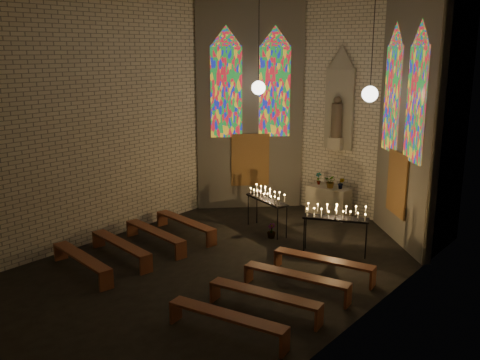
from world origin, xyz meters
name	(u,v)px	position (x,y,z in m)	size (l,w,h in m)	color
floor	(219,267)	(0.00, 0.00, 0.00)	(12.00, 12.00, 0.00)	black
room	(296,109)	(0.00, 3.37, 3.72)	(8.22, 12.43, 7.00)	beige
altar	(328,202)	(0.00, 5.45, 0.50)	(1.40, 0.60, 1.00)	#AAA28B
flower_vase_left	(319,178)	(-0.46, 5.55, 1.21)	(0.22, 0.15, 0.42)	#4C723F
flower_vase_center	(331,181)	(0.10, 5.38, 1.22)	(0.40, 0.34, 0.44)	#4C723F
flower_vase_right	(341,183)	(0.41, 5.50, 1.19)	(0.21, 0.17, 0.37)	#4C723F
aisle_flower_pot	(271,231)	(-0.23, 2.58, 0.22)	(0.25, 0.25, 0.44)	#4C723F
votive_stand_left	(267,197)	(-0.70, 2.99, 1.08)	(1.75, 0.97, 1.26)	black
votive_stand_right	(336,215)	(1.81, 2.66, 1.10)	(1.76, 1.09, 1.28)	black
pew_left_0	(185,223)	(-2.34, 1.16, 0.39)	(2.53, 0.74, 0.48)	#5B2C1A
pew_right_0	(323,261)	(2.34, 1.16, 0.39)	(2.53, 0.74, 0.48)	#5B2C1A
pew_left_1	(155,233)	(-2.34, -0.04, 0.39)	(2.53, 0.74, 0.48)	#5B2C1A
pew_right_1	(296,277)	(2.34, -0.04, 0.39)	(2.53, 0.74, 0.48)	#5B2C1A
pew_left_2	(121,245)	(-2.34, -1.24, 0.39)	(2.53, 0.74, 0.48)	#5B2C1A
pew_right_2	(264,296)	(2.34, -1.24, 0.39)	(2.53, 0.74, 0.48)	#5B2C1A
pew_left_3	(82,259)	(-2.34, -2.44, 0.39)	(2.53, 0.74, 0.48)	#5B2C1A
pew_right_3	(227,318)	(2.34, -2.44, 0.39)	(2.53, 0.74, 0.48)	#5B2C1A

